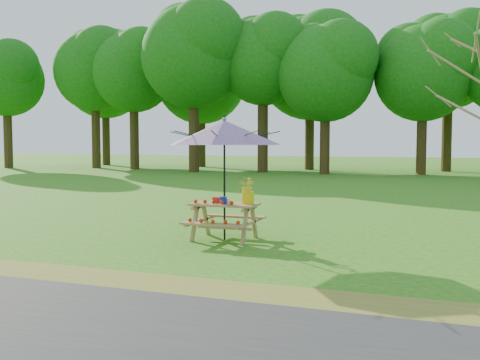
% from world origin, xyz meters
% --- Properties ---
extents(ground, '(120.00, 120.00, 0.00)m').
position_xyz_m(ground, '(0.00, 0.00, 0.00)').
color(ground, '#236F15').
rests_on(ground, ground).
extents(road, '(120.00, 4.00, 0.01)m').
position_xyz_m(road, '(0.00, -5.00, 0.01)').
color(road, '#2E2D30').
rests_on(road, ground).
extents(drygrass_strip, '(120.00, 1.20, 0.01)m').
position_xyz_m(drygrass_strip, '(0.00, -2.80, 0.00)').
color(drygrass_strip, olive).
rests_on(drygrass_strip, ground).
extents(treeline, '(60.00, 12.00, 16.00)m').
position_xyz_m(treeline, '(0.00, 22.00, 8.00)').
color(treeline, '#106010').
rests_on(treeline, ground).
extents(picnic_table, '(1.20, 1.32, 0.67)m').
position_xyz_m(picnic_table, '(-0.15, 0.50, 0.33)').
color(picnic_table, olive).
rests_on(picnic_table, ground).
extents(patio_umbrella, '(2.35, 2.35, 2.25)m').
position_xyz_m(patio_umbrella, '(-0.15, 0.50, 1.95)').
color(patio_umbrella, black).
rests_on(patio_umbrella, ground).
extents(produce_bins, '(0.33, 0.43, 0.13)m').
position_xyz_m(produce_bins, '(-0.21, 0.51, 0.72)').
color(produce_bins, red).
rests_on(produce_bins, picnic_table).
extents(tomatoes_row, '(0.77, 0.13, 0.07)m').
position_xyz_m(tomatoes_row, '(-0.30, 0.32, 0.71)').
color(tomatoes_row, red).
rests_on(tomatoes_row, picnic_table).
extents(flower_bucket, '(0.35, 0.33, 0.49)m').
position_xyz_m(flower_bucket, '(0.28, 0.56, 0.93)').
color(flower_bucket, yellow).
rests_on(flower_bucket, picnic_table).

